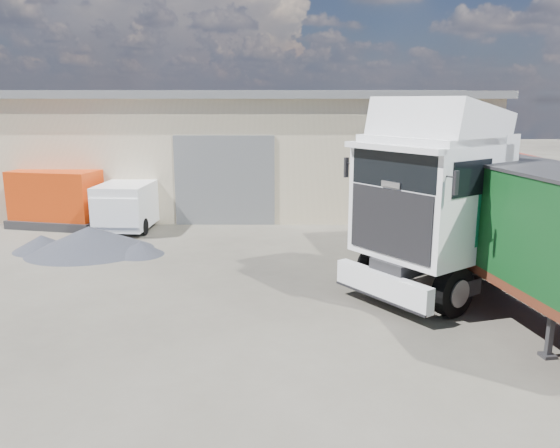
{
  "coord_description": "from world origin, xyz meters",
  "views": [
    {
      "loc": [
        0.37,
        -11.66,
        4.95
      ],
      "look_at": [
        0.27,
        3.0,
        1.61
      ],
      "focal_mm": 35.0,
      "sensor_mm": 36.0,
      "label": 1
    }
  ],
  "objects_px": {
    "tractor_unit": "(450,212)",
    "orange_skip": "(60,201)",
    "box_trailer": "(497,214)",
    "panel_van": "(133,203)"
  },
  "relations": [
    {
      "from": "tractor_unit",
      "to": "orange_skip",
      "type": "xyz_separation_m",
      "value": [
        -13.3,
        7.62,
        -1.14
      ]
    },
    {
      "from": "tractor_unit",
      "to": "orange_skip",
      "type": "relative_size",
      "value": 1.91
    },
    {
      "from": "box_trailer",
      "to": "orange_skip",
      "type": "relative_size",
      "value": 2.73
    },
    {
      "from": "tractor_unit",
      "to": "box_trailer",
      "type": "height_order",
      "value": "tractor_unit"
    },
    {
      "from": "box_trailer",
      "to": "panel_van",
      "type": "relative_size",
      "value": 2.36
    },
    {
      "from": "orange_skip",
      "to": "tractor_unit",
      "type": "bearing_deg",
      "value": -18.04
    },
    {
      "from": "panel_van",
      "to": "orange_skip",
      "type": "bearing_deg",
      "value": 179.69
    },
    {
      "from": "panel_van",
      "to": "orange_skip",
      "type": "relative_size",
      "value": 1.16
    },
    {
      "from": "tractor_unit",
      "to": "panel_van",
      "type": "xyz_separation_m",
      "value": [
        -10.33,
        7.43,
        -1.17
      ]
    },
    {
      "from": "panel_van",
      "to": "tractor_unit",
      "type": "bearing_deg",
      "value": -32.37
    }
  ]
}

